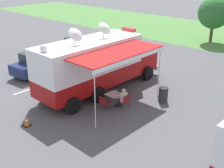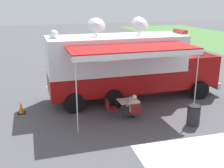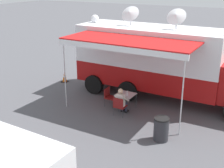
{
  "view_description": "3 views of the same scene",
  "coord_description": "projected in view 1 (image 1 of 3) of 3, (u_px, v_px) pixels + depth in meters",
  "views": [
    {
      "loc": [
        12.43,
        -11.69,
        7.85
      ],
      "look_at": [
        2.04,
        -0.18,
        1.3
      ],
      "focal_mm": 46.11,
      "sensor_mm": 36.0,
      "label": 1
    },
    {
      "loc": [
        13.59,
        -4.68,
        5.29
      ],
      "look_at": [
        0.71,
        -0.48,
        1.13
      ],
      "focal_mm": 44.22,
      "sensor_mm": 36.0,
      "label": 2
    },
    {
      "loc": [
        13.74,
        5.22,
        5.78
      ],
      "look_at": [
        2.04,
        -1.04,
        1.03
      ],
      "focal_mm": 48.16,
      "sensor_mm": 36.0,
      "label": 3
    }
  ],
  "objects": [
    {
      "name": "water_bottle",
      "position": [
        116.0,
        92.0,
        16.89
      ],
      "size": [
        0.07,
        0.07,
        0.22
      ],
      "color": "silver",
      "rests_on": "folding_table"
    },
    {
      "name": "trash_bin",
      "position": [
        163.0,
        95.0,
        17.46
      ],
      "size": [
        0.57,
        0.57,
        0.91
      ],
      "color": "#2D2D33",
      "rests_on": "ground"
    },
    {
      "name": "lot_stripe",
      "position": [
        45.0,
        84.0,
        20.12
      ],
      "size": [
        0.23,
        4.8,
        0.01
      ],
      "primitive_type": "cube",
      "rotation": [
        0.0,
        0.0,
        -0.02
      ],
      "color": "silver",
      "rests_on": "ground"
    },
    {
      "name": "command_truck",
      "position": [
        99.0,
        62.0,
        18.44
      ],
      "size": [
        4.99,
        9.55,
        4.53
      ],
      "color": "#9E0F0F",
      "rests_on": "ground"
    },
    {
      "name": "tree_far_left",
      "position": [
        214.0,
        13.0,
        29.61
      ],
      "size": [
        3.28,
        3.28,
        4.74
      ],
      "color": "brown",
      "rests_on": "ground"
    },
    {
      "name": "folding_chair_at_table",
      "position": [
        125.0,
        101.0,
        16.55
      ],
      "size": [
        0.49,
        0.49,
        0.87
      ],
      "color": "maroon",
      "rests_on": "ground"
    },
    {
      "name": "ground_plane",
      "position": [
        91.0,
        93.0,
        18.72
      ],
      "size": [
        100.0,
        100.0,
        0.0
      ],
      "primitive_type": "plane",
      "color": "#515156"
    },
    {
      "name": "grass_verge",
      "position": [
        223.0,
        36.0,
        33.29
      ],
      "size": [
        80.0,
        14.0,
        0.01
      ],
      "primitive_type": "cube",
      "color": "#4C7F3D",
      "rests_on": "ground"
    },
    {
      "name": "folding_table",
      "position": [
        114.0,
        95.0,
        16.92
      ],
      "size": [
        0.82,
        0.82,
        0.73
      ],
      "color": "silver",
      "rests_on": "ground"
    },
    {
      "name": "folding_chair_beside_table",
      "position": [
        104.0,
        102.0,
        16.4
      ],
      "size": [
        0.49,
        0.49,
        0.87
      ],
      "color": "maroon",
      "rests_on": "ground"
    },
    {
      "name": "seated_responder",
      "position": [
        122.0,
        98.0,
        16.62
      ],
      "size": [
        0.67,
        0.56,
        1.25
      ],
      "color": "silver",
      "rests_on": "ground"
    },
    {
      "name": "car_far_corner",
      "position": [
        78.0,
        48.0,
        25.59
      ],
      "size": [
        4.29,
        2.19,
        1.76
      ],
      "color": "silver",
      "rests_on": "ground"
    },
    {
      "name": "car_behind_truck",
      "position": [
        39.0,
        63.0,
        21.7
      ],
      "size": [
        2.32,
        4.35,
        1.76
      ],
      "color": "navy",
      "rests_on": "ground"
    },
    {
      "name": "traffic_cone",
      "position": [
        27.0,
        121.0,
        14.9
      ],
      "size": [
        0.36,
        0.36,
        0.58
      ],
      "color": "black",
      "rests_on": "ground"
    }
  ]
}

